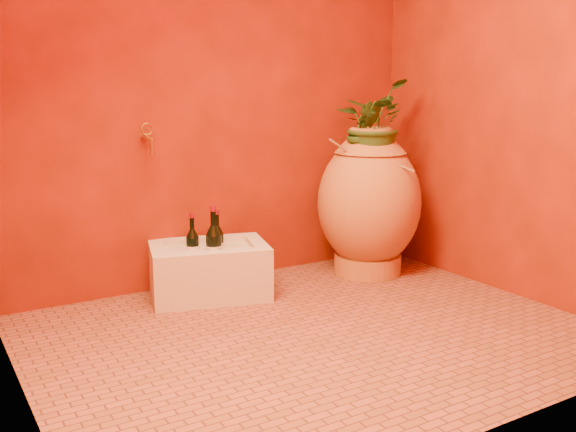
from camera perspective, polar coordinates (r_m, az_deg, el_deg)
floor at (r=3.01m, az=2.41°, el=-10.41°), size 2.50×2.50×0.00m
wall_back at (r=3.67m, az=-6.34°, el=13.47°), size 2.50×0.02×2.50m
wall_right at (r=3.64m, az=19.67°, el=12.89°), size 0.02×2.00×2.50m
amphora at (r=3.86m, az=7.22°, el=1.26°), size 0.82×0.82×0.88m
stone_basin at (r=3.50m, az=-7.02°, el=-4.89°), size 0.71×0.58×0.29m
wine_bottle_a at (r=3.39m, az=-6.60°, el=-2.89°), size 0.09×0.09×0.35m
wine_bottle_b at (r=3.49m, az=-8.47°, el=-2.84°), size 0.07×0.07×0.29m
wine_bottle_c at (r=3.54m, az=-6.30°, el=-2.57°), size 0.07×0.07×0.30m
wall_tap at (r=3.43m, az=-12.34°, el=6.87°), size 0.07×0.15×0.16m
plant_main at (r=3.79m, az=7.44°, el=8.21°), size 0.60×0.59×0.50m
plant_side at (r=3.74m, az=6.76°, el=7.42°), size 0.25×0.24×0.36m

